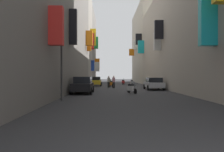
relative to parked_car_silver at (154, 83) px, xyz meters
name	(u,v)px	position (x,y,z in m)	size (l,w,h in m)	color
ground_plane	(119,87)	(-3.76, 6.20, -0.74)	(140.00, 140.00, 0.00)	#2D2D30
building_left_near	(37,9)	(-11.76, -5.57, 6.96)	(7.02, 36.46, 15.41)	slate
building_left_mid_a	(75,39)	(-11.74, 17.17, 7.92)	(7.37, 9.03, 17.34)	gray
building_left_mid_b	(82,48)	(-11.76, 28.94, 7.71)	(7.18, 14.51, 16.92)	slate
building_right_mid_a	(171,45)	(4.23, 7.62, 5.58)	(7.10, 18.13, 12.63)	#B2A899
building_right_mid_b	(149,46)	(4.23, 26.43, 7.83)	(7.25, 19.51, 17.15)	#BCB29E
parked_car_silver	(154,83)	(0.00, 0.00, 0.00)	(1.92, 4.01, 1.41)	#B7B7BC
parked_car_black	(83,85)	(-7.65, -5.05, 0.06)	(1.90, 4.25, 1.54)	black
parked_car_yellow	(95,81)	(-7.36, 9.59, 0.03)	(1.92, 4.10, 1.46)	gold
scooter_white	(132,88)	(-3.09, -5.22, -0.28)	(0.79, 1.67, 1.13)	silver
scooter_black	(99,80)	(-7.71, 28.02, -0.28)	(0.68, 1.89, 1.13)	black
scooter_silver	(132,82)	(-1.30, 12.52, -0.28)	(0.45, 1.89, 1.13)	#ADADB2
scooter_green	(110,81)	(-5.07, 25.06, -0.28)	(0.55, 1.85, 1.13)	#287F3D
scooter_red	(123,82)	(-2.56, 15.25, -0.28)	(0.66, 1.79, 1.13)	red
scooter_orange	(111,84)	(-4.90, 6.82, -0.28)	(0.72, 1.80, 1.13)	orange
pedestrian_crossing	(109,82)	(-5.25, 4.99, 0.04)	(0.50, 0.50, 1.58)	black
pedestrian_near_left	(114,82)	(-4.60, 3.24, 0.06)	(0.41, 0.41, 1.61)	black
traffic_light_far_corner	(61,52)	(-8.35, -11.18, 2.43)	(0.26, 0.34, 4.70)	#2D2D2D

